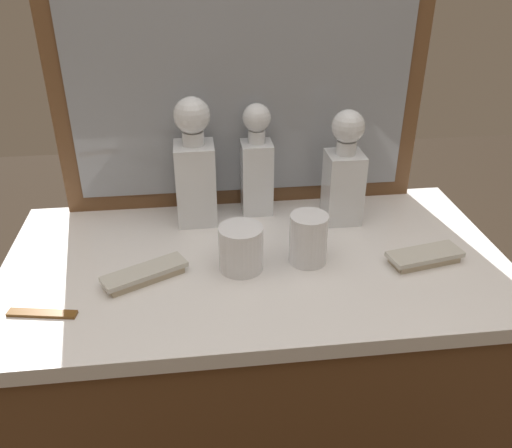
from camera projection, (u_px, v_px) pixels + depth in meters
dresser at (256, 408)px, 1.34m from camera, size 1.05×0.57×0.90m
dresser_mirror at (241, 45)px, 1.17m from camera, size 0.85×0.03×0.76m
crystal_decanter_far_left at (195, 174)px, 1.21m from camera, size 0.09×0.09×0.29m
crystal_decanter_center at (344, 178)px, 1.22m from camera, size 0.08×0.08×0.27m
crystal_decanter_far_right at (257, 170)px, 1.26m from camera, size 0.07×0.07×0.27m
crystal_tumbler_right at (308, 241)px, 1.09m from camera, size 0.08×0.08×0.11m
crystal_tumbler_center at (241, 250)px, 1.07m from camera, size 0.09×0.09×0.09m
silver_brush_center at (145, 274)px, 1.05m from camera, size 0.17×0.12×0.02m
silver_brush_far_right at (425, 257)px, 1.10m from camera, size 0.16×0.09×0.02m
tortoiseshell_comb at (42, 313)px, 0.96m from camera, size 0.13×0.04×0.01m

